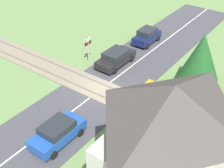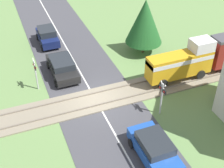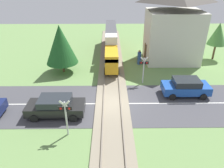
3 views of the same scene
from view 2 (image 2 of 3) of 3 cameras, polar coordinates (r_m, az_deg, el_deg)
name	(u,v)px [view 2 (image 2 of 3)]	position (r m, az deg, el deg)	size (l,w,h in m)	color
ground_plane	(96,101)	(23.69, -2.94, -3.03)	(60.00, 60.00, 0.00)	#66894C
road_surface	(96,100)	(23.68, -2.94, -3.01)	(48.00, 6.40, 0.02)	#424247
track_bed	(96,100)	(23.65, -2.95, -2.90)	(2.80, 48.00, 0.24)	gray
train	(224,51)	(27.64, 19.75, 5.63)	(1.58, 13.56, 3.18)	gold
car_near_crossing	(62,67)	(26.37, -9.09, 3.17)	(4.40, 2.07, 1.50)	black
car_far_side	(154,149)	(19.22, 7.75, -11.62)	(4.10, 1.99, 1.56)	#1E4CA8
car_behind_queue	(47,36)	(31.35, -11.74, 8.62)	(3.64, 1.83, 1.64)	#141E4C
crossing_signal_west_approach	(35,70)	(24.50, -13.87, 2.45)	(0.90, 0.18, 2.75)	#B7B7B7
crossing_signal_east_approach	(162,94)	(21.68, 9.13, -1.81)	(0.90, 0.18, 2.75)	#B7B7B7
pedestrian_by_station	(219,91)	(24.61, 19.04, -1.27)	(0.43, 0.43, 1.73)	#2D4C8E
tree_roadside_hedge	(145,21)	(28.39, 6.00, 11.33)	(3.36, 3.36, 5.14)	brown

